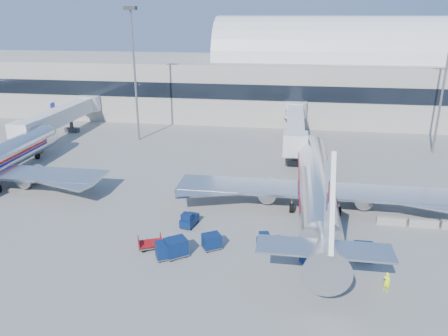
% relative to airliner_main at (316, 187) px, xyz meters
% --- Properties ---
extents(ground, '(260.00, 260.00, 0.00)m').
position_rel_airliner_main_xyz_m(ground, '(-10.00, -4.51, -2.93)').
color(ground, gray).
rests_on(ground, ground).
extents(terminal, '(170.00, 28.15, 21.00)m').
position_rel_airliner_main_xyz_m(terminal, '(-23.60, 51.46, 4.60)').
color(terminal, '#B2AA9E').
rests_on(terminal, ground).
extents(airliner_main, '(32.00, 37.26, 12.07)m').
position_rel_airliner_main_xyz_m(airliner_main, '(0.00, 0.00, 0.00)').
color(airliner_main, silver).
rests_on(airliner_main, ground).
extents(jetbridge_near, '(4.40, 27.50, 6.25)m').
position_rel_airliner_main_xyz_m(jetbridge_near, '(-2.40, 26.30, 1.00)').
color(jetbridge_near, silver).
rests_on(jetbridge_near, ground).
extents(jetbridge_mid, '(4.40, 27.50, 6.25)m').
position_rel_airliner_main_xyz_m(jetbridge_mid, '(-44.40, 26.30, 1.00)').
color(jetbridge_mid, silver).
rests_on(jetbridge_mid, ground).
extents(mast_west, '(2.00, 1.20, 22.60)m').
position_rel_airliner_main_xyz_m(mast_west, '(-30.00, 25.49, 11.87)').
color(mast_west, slate).
rests_on(mast_west, ground).
extents(mast_east, '(2.00, 1.20, 22.60)m').
position_rel_airliner_main_xyz_m(mast_east, '(20.00, 25.49, 11.87)').
color(mast_east, slate).
rests_on(mast_east, ground).
extents(barrier_near, '(3.00, 0.55, 0.90)m').
position_rel_airliner_main_xyz_m(barrier_near, '(8.00, -2.51, -2.48)').
color(barrier_near, '#9E9E96').
rests_on(barrier_near, ground).
extents(barrier_mid, '(3.00, 0.55, 0.90)m').
position_rel_airliner_main_xyz_m(barrier_mid, '(11.30, -2.51, -2.48)').
color(barrier_mid, '#9E9E96').
rests_on(barrier_mid, ground).
extents(tug_lead, '(2.61, 1.77, 1.55)m').
position_rel_airliner_main_xyz_m(tug_lead, '(-4.75, -9.35, -2.22)').
color(tug_lead, '#091E4A').
rests_on(tug_lead, ground).
extents(tug_right, '(2.82, 2.46, 1.66)m').
position_rel_airliner_main_xyz_m(tug_right, '(-0.46, -8.32, -2.17)').
color(tug_right, '#091E4A').
rests_on(tug_right, ground).
extents(tug_left, '(1.73, 2.73, 1.65)m').
position_rel_airliner_main_xyz_m(tug_left, '(-13.40, -6.13, -2.17)').
color(tug_left, '#091E4A').
rests_on(tug_left, ground).
extents(cart_train_a, '(2.20, 2.06, 1.55)m').
position_rel_airliner_main_xyz_m(cart_train_a, '(-10.15, -10.48, -2.10)').
color(cart_train_a, '#091E4A').
rests_on(cart_train_a, ground).
extents(cart_train_b, '(2.59, 2.50, 1.81)m').
position_rel_airliner_main_xyz_m(cart_train_b, '(-13.18, -12.35, -1.96)').
color(cart_train_b, '#091E4A').
rests_on(cart_train_b, ground).
extents(cart_train_c, '(2.32, 2.13, 1.65)m').
position_rel_airliner_main_xyz_m(cart_train_c, '(-14.03, -12.81, -2.04)').
color(cart_train_c, '#091E4A').
rests_on(cart_train_c, ground).
extents(cart_solo_near, '(2.49, 2.23, 1.80)m').
position_rel_airliner_main_xyz_m(cart_solo_near, '(-0.64, -12.03, -1.97)').
color(cart_solo_near, '#091E4A').
rests_on(cart_solo_near, ground).
extents(cart_solo_far, '(1.81, 1.38, 1.59)m').
position_rel_airliner_main_xyz_m(cart_solo_far, '(4.05, -10.19, -2.08)').
color(cart_solo_far, '#091E4A').
rests_on(cart_solo_far, ground).
extents(cart_open_red, '(2.71, 2.36, 0.61)m').
position_rel_airliner_main_xyz_m(cart_open_red, '(-16.02, -11.29, -2.49)').
color(cart_open_red, slate).
rests_on(cart_open_red, ground).
extents(ramp_worker, '(0.74, 0.73, 1.72)m').
position_rel_airliner_main_xyz_m(ramp_worker, '(5.20, -14.94, -2.06)').
color(ramp_worker, '#E5FF1A').
rests_on(ramp_worker, ground).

